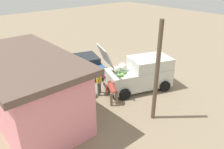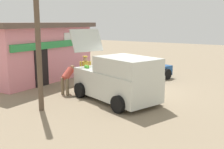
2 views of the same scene
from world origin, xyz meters
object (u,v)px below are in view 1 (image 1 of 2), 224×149
at_px(parked_sedan, 87,64).
at_px(customer_bending, 112,91).
at_px(storefront_bar, 28,88).
at_px(delivery_van, 141,74).
at_px(paint_bucket, 57,87).
at_px(vendor_standing, 99,80).
at_px(unloaded_banana_pile, 92,94).

height_order(parked_sedan, customer_bending, customer_bending).
relative_size(storefront_bar, delivery_van, 1.49).
distance_m(storefront_bar, paint_bucket, 3.24).
height_order(storefront_bar, vendor_standing, storefront_bar).
height_order(storefront_bar, paint_bucket, storefront_bar).
xyz_separation_m(vendor_standing, paint_bucket, (2.13, 1.68, -0.77)).
bearing_deg(vendor_standing, delivery_van, -111.76).
xyz_separation_m(delivery_van, paint_bucket, (3.13, 4.19, -0.79)).
distance_m(delivery_van, vendor_standing, 2.70).
bearing_deg(unloaded_banana_pile, delivery_van, -109.66).
height_order(vendor_standing, paint_bucket, vendor_standing).
distance_m(storefront_bar, customer_bending, 4.30).
distance_m(storefront_bar, delivery_van, 6.63).
xyz_separation_m(storefront_bar, unloaded_banana_pile, (-0.28, -3.44, -1.51)).
relative_size(delivery_van, vendor_standing, 2.84).
bearing_deg(delivery_van, customer_bending, 96.00).
bearing_deg(parked_sedan, delivery_van, -165.11).
height_order(vendor_standing, unloaded_banana_pile, vendor_standing).
xyz_separation_m(storefront_bar, parked_sedan, (2.96, -5.31, -1.11)).
xyz_separation_m(delivery_van, vendor_standing, (1.00, 2.51, -0.02)).
distance_m(delivery_van, parked_sedan, 4.48).
bearing_deg(storefront_bar, vendor_standing, -95.16).
xyz_separation_m(customer_bending, paint_bucket, (3.40, 1.62, -0.63)).
height_order(parked_sedan, paint_bucket, parked_sedan).
bearing_deg(paint_bucket, storefront_bar, 128.09).
relative_size(delivery_van, parked_sedan, 1.10).
bearing_deg(parked_sedan, unloaded_banana_pile, 149.96).
bearing_deg(paint_bucket, customer_bending, -154.51).
height_order(storefront_bar, customer_bending, storefront_bar).
relative_size(parked_sedan, customer_bending, 3.21).
distance_m(delivery_van, unloaded_banana_pile, 3.30).
height_order(vendor_standing, customer_bending, vendor_standing).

